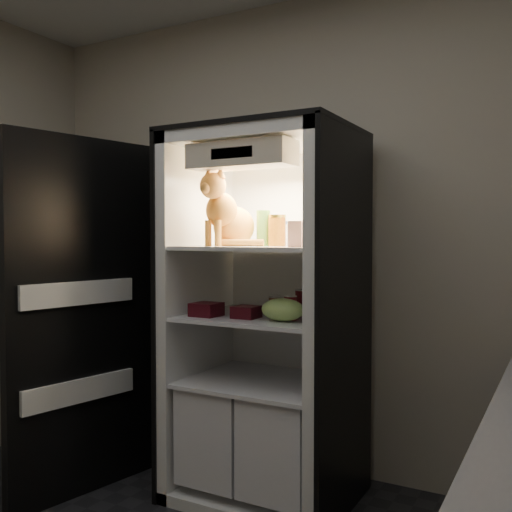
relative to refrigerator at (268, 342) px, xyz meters
The scene contains 16 objects.
room_shell 1.61m from the refrigerator, 90.00° to the right, with size 3.60×3.60×3.60m.
refrigerator is the anchor object (origin of this frame).
fridge_door 0.96m from the refrigerator, 152.27° to the right, with size 0.23×0.86×1.85m.
tabby_cat 0.68m from the refrigerator, 137.53° to the right, with size 0.33×0.38×0.39m.
parmesan_shaker 0.59m from the refrigerator, 104.50° to the right, with size 0.07×0.07×0.18m.
mayo_tub 0.57m from the refrigerator, 64.02° to the left, with size 0.09×0.09×0.13m.
salsa_jar 0.58m from the refrigerator, 30.89° to the right, with size 0.09×0.09×0.16m.
pepper_jar 0.68m from the refrigerator, ahead, with size 0.11×0.11×0.19m.
cream_carton 0.65m from the refrigerator, 38.89° to the right, with size 0.07×0.07×0.12m, color white.
soda_can_a 0.28m from the refrigerator, ahead, with size 0.07×0.07×0.13m.
soda_can_b 0.32m from the refrigerator, ahead, with size 0.06×0.06×0.11m.
soda_can_c 0.32m from the refrigerator, 37.25° to the right, with size 0.06×0.06×0.12m.
condiment_jar 0.20m from the refrigerator, 41.43° to the left, with size 0.07×0.07×0.09m.
grape_bag 0.34m from the refrigerator, 47.26° to the right, with size 0.21×0.16×0.11m, color #93BB57.
berry_box_left 0.37m from the refrigerator, 134.51° to the right, with size 0.13×0.13×0.07m, color #430B13.
berry_box_right 0.26m from the refrigerator, 95.50° to the right, with size 0.12×0.12×0.06m, color #430B13.
Camera 1 is at (1.36, -1.21, 1.34)m, focal length 40.00 mm.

